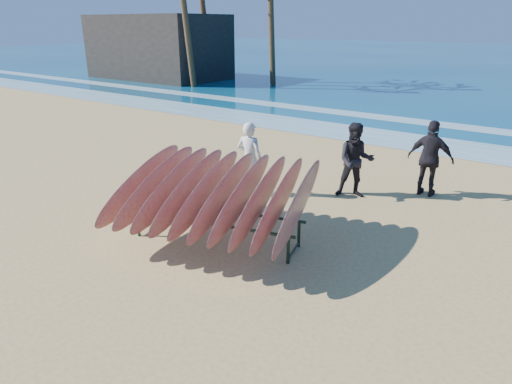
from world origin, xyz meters
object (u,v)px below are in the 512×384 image
(surfboard_rack, at_px, (215,193))
(person_white, at_px, (250,159))
(person_dark_b, at_px, (430,159))
(building, at_px, (158,47))
(person_dark_a, at_px, (355,161))

(surfboard_rack, height_order, person_white, person_white)
(person_dark_b, height_order, building, building)
(person_dark_a, distance_m, person_dark_b, 1.74)
(person_dark_b, xyz_separation_m, building, (-23.51, 13.18, 1.30))
(person_dark_a, distance_m, building, 26.41)
(person_dark_a, bearing_deg, surfboard_rack, -133.35)
(building, bearing_deg, person_dark_a, -32.81)
(building, bearing_deg, person_dark_b, -29.28)
(person_white, relative_size, building, 0.18)
(surfboard_rack, bearing_deg, building, 124.27)
(surfboard_rack, distance_m, person_white, 2.57)
(person_dark_a, bearing_deg, building, 119.37)
(person_dark_a, bearing_deg, person_dark_b, 11.67)
(surfboard_rack, bearing_deg, person_white, 97.90)
(person_white, distance_m, person_dark_b, 4.16)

